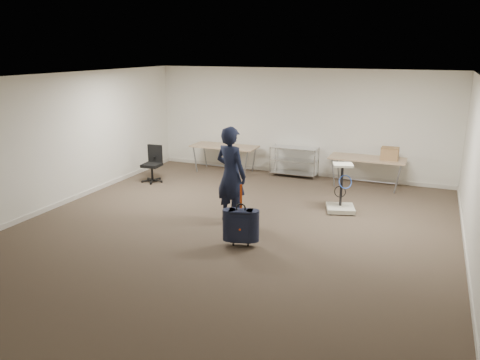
% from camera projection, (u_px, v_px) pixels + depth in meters
% --- Properties ---
extents(ground, '(9.00, 9.00, 0.00)m').
position_uv_depth(ground, '(230.00, 232.00, 8.69)').
color(ground, '#403427').
rests_on(ground, ground).
extents(room_shell, '(8.00, 9.00, 9.00)m').
position_uv_depth(room_shell, '(257.00, 207.00, 9.91)').
color(room_shell, white).
rests_on(room_shell, ground).
extents(folding_table_left, '(1.80, 0.75, 0.73)m').
position_uv_depth(folding_table_left, '(224.00, 148.00, 12.72)').
color(folding_table_left, tan).
rests_on(folding_table_left, ground).
extents(folding_table_right, '(1.80, 0.75, 0.73)m').
position_uv_depth(folding_table_right, '(367.00, 160.00, 11.32)').
color(folding_table_right, tan).
rests_on(folding_table_right, ground).
extents(wire_shelf, '(1.22, 0.47, 0.80)m').
position_uv_depth(wire_shelf, '(294.00, 160.00, 12.31)').
color(wire_shelf, silver).
rests_on(wire_shelf, ground).
extents(person, '(0.79, 0.64, 1.88)m').
position_uv_depth(person, '(231.00, 175.00, 8.99)').
color(person, black).
rests_on(person, ground).
extents(suitcase, '(0.45, 0.33, 1.10)m').
position_uv_depth(suitcase, '(241.00, 226.00, 7.96)').
color(suitcase, black).
rests_on(suitcase, ground).
extents(office_chair, '(0.56, 0.56, 0.92)m').
position_uv_depth(office_chair, '(153.00, 171.00, 11.89)').
color(office_chair, black).
rests_on(office_chair, ground).
extents(equipment_cart, '(0.69, 0.69, 1.02)m').
position_uv_depth(equipment_cart, '(341.00, 199.00, 9.69)').
color(equipment_cart, '#EFE3CE').
rests_on(equipment_cart, ground).
extents(cardboard_box, '(0.40, 0.30, 0.30)m').
position_uv_depth(cardboard_box, '(390.00, 154.00, 11.07)').
color(cardboard_box, brown).
rests_on(cardboard_box, folding_table_right).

